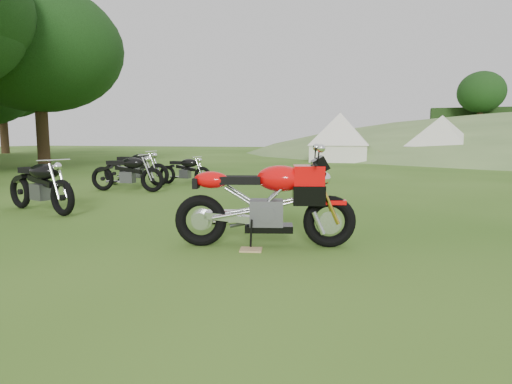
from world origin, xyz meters
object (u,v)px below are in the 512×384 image
(vintage_moto_c, at_px, (185,170))
(tent_mid, at_px, (441,139))
(plywood_board, at_px, (251,250))
(vintage_moto_b, at_px, (127,172))
(tent_left, at_px, (340,138))
(vintage_moto_a, at_px, (40,184))
(vintage_moto_d, at_px, (136,167))
(sport_motorcycle, at_px, (265,196))

(vintage_moto_c, xyz_separation_m, tent_mid, (8.91, 14.91, 0.87))
(plywood_board, relative_size, tent_mid, 0.09)
(plywood_board, xyz_separation_m, vintage_moto_c, (-4.14, 6.69, 0.45))
(vintage_moto_b, xyz_separation_m, tent_mid, (9.64, 16.82, 0.81))
(tent_left, bearing_deg, vintage_moto_a, -101.98)
(vintage_moto_c, relative_size, tent_mid, 0.57)
(vintage_moto_b, height_order, vintage_moto_c, vintage_moto_b)
(tent_mid, bearing_deg, vintage_moto_a, -93.63)
(vintage_moto_d, xyz_separation_m, tent_left, (4.52, 15.04, 0.85))
(tent_left, bearing_deg, sport_motorcycle, -88.39)
(vintage_moto_a, height_order, tent_left, tent_left)
(plywood_board, relative_size, tent_left, 0.08)
(vintage_moto_b, xyz_separation_m, tent_left, (3.96, 16.35, 0.87))
(tent_mid, bearing_deg, plywood_board, -80.93)
(sport_motorcycle, height_order, vintage_moto_a, sport_motorcycle)
(sport_motorcycle, xyz_separation_m, vintage_moto_b, (-4.98, 4.51, -0.14))
(vintage_moto_a, height_order, vintage_moto_d, vintage_moto_d)
(vintage_moto_b, height_order, tent_mid, tent_mid)
(vintage_moto_d, bearing_deg, plywood_board, -47.65)
(tent_left, xyz_separation_m, tent_mid, (5.68, 0.47, -0.07))
(tent_left, height_order, tent_mid, tent_left)
(vintage_moto_c, relative_size, tent_left, 0.54)
(vintage_moto_b, bearing_deg, sport_motorcycle, -45.88)
(vintage_moto_c, bearing_deg, tent_mid, 66.29)
(plywood_board, relative_size, vintage_moto_c, 0.16)
(sport_motorcycle, relative_size, vintage_moto_d, 1.06)
(sport_motorcycle, distance_m, plywood_board, 0.71)
(sport_motorcycle, distance_m, vintage_moto_c, 7.71)
(sport_motorcycle, distance_m, vintage_moto_a, 4.93)
(vintage_moto_b, distance_m, vintage_moto_c, 2.05)
(tent_left, bearing_deg, vintage_moto_b, -104.78)
(sport_motorcycle, distance_m, tent_left, 20.90)
(plywood_board, xyz_separation_m, vintage_moto_b, (-4.87, 4.77, 0.51))
(sport_motorcycle, bearing_deg, vintage_moto_d, 119.56)
(sport_motorcycle, relative_size, tent_mid, 0.72)
(sport_motorcycle, xyz_separation_m, tent_mid, (4.66, 21.34, 0.66))
(vintage_moto_a, bearing_deg, tent_mid, 83.12)
(plywood_board, distance_m, vintage_moto_c, 7.87)
(sport_motorcycle, xyz_separation_m, vintage_moto_c, (-4.25, 6.43, -0.21))
(plywood_board, bearing_deg, tent_left, 92.47)
(vintage_moto_a, height_order, vintage_moto_c, vintage_moto_a)
(sport_motorcycle, bearing_deg, tent_left, 78.83)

